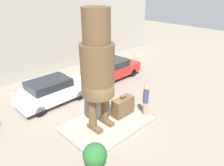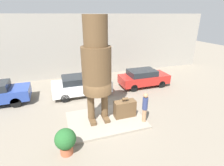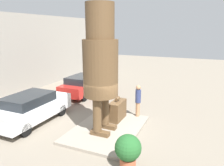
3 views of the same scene
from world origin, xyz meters
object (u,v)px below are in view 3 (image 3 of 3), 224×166
at_px(giant_suitcase, 117,110).
at_px(statue_figure, 100,60).
at_px(parked_car_red, 83,85).
at_px(planter_pot, 128,150).
at_px(tourist, 138,99).
at_px(parked_car_white, 32,107).

bearing_deg(giant_suitcase, statue_figure, 174.10).
bearing_deg(parked_car_red, planter_pot, -139.41).
height_order(tourist, parked_car_red, tourist).
xyz_separation_m(tourist, parked_car_white, (-2.78, 4.93, -0.26)).
xyz_separation_m(parked_car_red, planter_pot, (-7.05, -6.04, -0.07)).
bearing_deg(planter_pot, tourist, 12.81).
height_order(giant_suitcase, parked_car_white, parked_car_white).
relative_size(giant_suitcase, parked_car_white, 0.29).
bearing_deg(parked_car_white, statue_figure, -85.19).
bearing_deg(tourist, parked_car_white, 119.43).
height_order(giant_suitcase, parked_car_red, parked_car_red).
distance_m(parked_car_red, planter_pot, 9.29).
bearing_deg(giant_suitcase, parked_car_white, 115.39).
distance_m(giant_suitcase, parked_car_white, 4.51).
bearing_deg(statue_figure, planter_pot, -134.38).
distance_m(tourist, planter_pot, 4.58).
xyz_separation_m(statue_figure, giant_suitcase, (1.60, -0.17, -2.87)).
height_order(tourist, planter_pot, tourist).
xyz_separation_m(parked_car_white, planter_pot, (-1.67, -5.94, -0.12)).
height_order(statue_figure, parked_car_red, statue_figure).
relative_size(statue_figure, parked_car_red, 1.37).
height_order(parked_car_red, planter_pot, parked_car_red).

